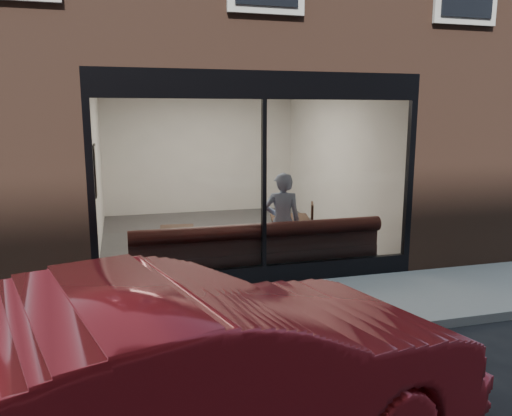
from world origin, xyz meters
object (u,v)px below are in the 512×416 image
object	(u,v)px
person	(282,222)
cafe_chair_right	(301,240)
banquette	(257,263)
parked_car	(184,387)
cafe_table_right	(290,218)
cafe_table_left	(177,229)

from	to	relation	value
person	cafe_chair_right	xyz separation A→B (m)	(0.71, 0.96, -0.59)
person	cafe_chair_right	size ratio (longest dim) A/B	3.51
banquette	person	xyz separation A→B (m)	(0.49, 0.19, 0.60)
parked_car	person	bearing A→B (deg)	-42.40
banquette	cafe_chair_right	xyz separation A→B (m)	(1.20, 1.16, 0.01)
cafe_table_right	cafe_table_left	bearing A→B (deg)	-171.05
person	parked_car	world-z (taller)	person
cafe_table_left	cafe_chair_right	size ratio (longest dim) A/B	1.16
cafe_table_left	parked_car	size ratio (longest dim) A/B	0.12
banquette	cafe_chair_right	world-z (taller)	banquette
banquette	person	size ratio (longest dim) A/B	2.42
banquette	person	distance (m)	0.80
cafe_table_left	cafe_chair_right	distance (m)	2.53
cafe_table_left	person	bearing A→B (deg)	-11.90
cafe_table_right	cafe_chair_right	world-z (taller)	cafe_table_right
banquette	cafe_table_right	world-z (taller)	cafe_table_right
cafe_table_left	parked_car	world-z (taller)	parked_car
parked_car	cafe_chair_right	bearing A→B (deg)	-44.38
banquette	person	world-z (taller)	person
cafe_chair_right	cafe_table_left	bearing A→B (deg)	34.71
banquette	parked_car	xyz separation A→B (m)	(-1.71, -4.33, 0.54)
cafe_chair_right	parked_car	size ratio (longest dim) A/B	0.10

